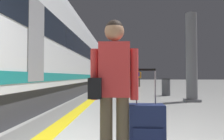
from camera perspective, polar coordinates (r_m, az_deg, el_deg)
The scene contains 11 objects.
safety_line_strip at distance 12.33m, azimuth -3.42°, elevation -6.48°, with size 0.36×80.00×0.01m, color yellow.
tactile_edge_band at distance 12.37m, azimuth -5.21°, elevation -6.47°, with size 0.73×80.00×0.01m, color slate.
high_speed_train at distance 9.98m, azimuth -18.14°, elevation 6.85°, with size 2.94×28.67×4.97m.
traveller_foreground at distance 2.17m, azimuth 0.26°, elevation -3.94°, with size 0.51×0.27×1.63m.
rolling_suitcase_foreground at distance 2.35m, azimuth 9.71°, elevation -17.45°, with size 0.38×0.24×1.11m.
passenger_near at distance 16.31m, azimuth 4.54°, elevation -2.09°, with size 0.48×0.28×1.59m.
duffel_bag_near at distance 16.12m, azimuth 5.72°, elevation -4.83°, with size 0.44×0.26×0.36m.
passenger_mid at distance 19.94m, azimuth 7.37°, elevation -1.66°, with size 0.54×0.38×1.76m.
suitcase_mid at distance 19.61m, azimuth 6.53°, elevation -3.71°, with size 0.38×0.24×1.02m.
platform_pillar at distance 8.89m, azimuth 21.36°, elevation 2.89°, with size 0.56×0.56×3.60m.
waste_bin at distance 11.12m, azimuth 14.87°, elevation -4.60°, with size 0.46×0.46×0.91m.
Camera 1 is at (0.58, -2.22, 1.03)m, focal length 32.69 mm.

